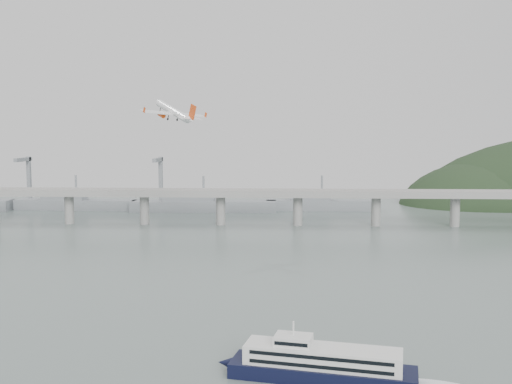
{
  "coord_description": "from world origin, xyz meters",
  "views": [
    {
      "loc": [
        11.56,
        -183.54,
        59.83
      ],
      "look_at": [
        0.0,
        55.0,
        36.0
      ],
      "focal_mm": 42.0,
      "sensor_mm": 36.0,
      "label": 1
    }
  ],
  "objects": [
    {
      "name": "ground",
      "position": [
        0.0,
        0.0,
        0.0
      ],
      "size": [
        900.0,
        900.0,
        0.0
      ],
      "primitive_type": "plane",
      "color": "slate",
      "rests_on": "ground"
    },
    {
      "name": "bridge",
      "position": [
        -1.15,
        200.0,
        17.65
      ],
      "size": [
        800.0,
        22.0,
        23.9
      ],
      "color": "gray",
      "rests_on": "ground"
    },
    {
      "name": "distant_fleet",
      "position": [
        -155.36,
        265.08,
        6.22
      ],
      "size": [
        453.0,
        60.9,
        40.0
      ],
      "color": "slate",
      "rests_on": "ground"
    },
    {
      "name": "ferry",
      "position": [
        20.88,
        -42.77,
        3.8
      ],
      "size": [
        73.71,
        23.72,
        14.02
      ],
      "rotation": [
        0.0,
        0.0,
        -0.2
      ],
      "color": "black",
      "rests_on": "ground"
    },
    {
      "name": "airliner",
      "position": [
        -42.39,
        106.54,
        69.7
      ],
      "size": [
        29.66,
        31.46,
        14.66
      ],
      "rotation": [
        0.05,
        -0.32,
        2.28
      ],
      "color": "white",
      "rests_on": "ground"
    }
  ]
}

